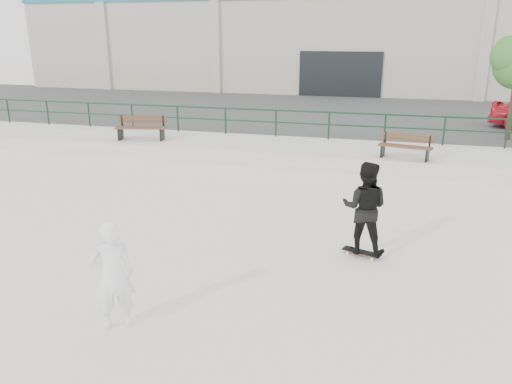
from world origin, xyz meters
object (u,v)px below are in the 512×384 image
(skateboard, at_px, (362,252))
(bench_right, at_px, (406,147))
(bench_left, at_px, (141,128))
(seated_skater, at_px, (113,276))
(standing_skater, at_px, (365,208))

(skateboard, bearing_deg, bench_right, 101.05)
(bench_left, distance_m, seated_skater, 11.74)
(bench_right, xyz_separation_m, seated_skater, (-4.32, -10.10, -0.02))
(standing_skater, bearing_deg, bench_left, -35.02)
(bench_right, bearing_deg, bench_left, -171.12)
(bench_left, relative_size, seated_skater, 1.13)
(bench_left, relative_size, skateboard, 2.41)
(bench_left, height_order, skateboard, bench_left)
(bench_right, bearing_deg, skateboard, -85.67)
(bench_right, relative_size, seated_skater, 1.00)
(skateboard, xyz_separation_m, seated_skater, (-3.43, -3.54, 0.78))
(bench_left, bearing_deg, standing_skater, -51.31)
(seated_skater, bearing_deg, bench_left, -98.62)
(skateboard, distance_m, standing_skater, 0.95)
(skateboard, distance_m, seated_skater, 4.99)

